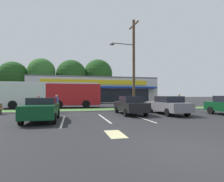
% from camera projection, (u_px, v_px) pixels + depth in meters
% --- Properties ---
extents(ground_plane, '(240.00, 240.00, 0.00)m').
position_uv_depth(ground_plane, '(188.00, 150.00, 5.29)').
color(ground_plane, '#262628').
extents(grass_median, '(56.00, 2.20, 0.12)m').
position_uv_depth(grass_median, '(104.00, 110.00, 18.93)').
color(grass_median, '#427A2D').
rests_on(grass_median, ground_plane).
extents(curb_lip, '(56.00, 0.24, 0.12)m').
position_uv_depth(curb_lip, '(106.00, 111.00, 17.74)').
color(curb_lip, '#99968C').
rests_on(curb_lip, ground_plane).
extents(parking_stripe_0, '(0.12, 4.80, 0.01)m').
position_uv_depth(parking_stripe_0, '(63.00, 121.00, 11.09)').
color(parking_stripe_0, silver).
rests_on(parking_stripe_0, ground_plane).
extents(parking_stripe_1, '(0.12, 4.80, 0.01)m').
position_uv_depth(parking_stripe_1, '(104.00, 118.00, 12.54)').
color(parking_stripe_1, silver).
rests_on(parking_stripe_1, ground_plane).
extents(parking_stripe_2, '(0.12, 4.80, 0.01)m').
position_uv_depth(parking_stripe_2, '(141.00, 118.00, 12.64)').
color(parking_stripe_2, silver).
rests_on(parking_stripe_2, ground_plane).
extents(lot_arrow, '(0.70, 1.60, 0.01)m').
position_uv_depth(lot_arrow, '(115.00, 134.00, 7.49)').
color(lot_arrow, beige).
rests_on(lot_arrow, ground_plane).
extents(storefront_building, '(26.50, 12.99, 5.43)m').
position_uv_depth(storefront_building, '(93.00, 90.00, 40.56)').
color(storefront_building, beige).
rests_on(storefront_building, ground_plane).
extents(tree_left, '(7.16, 7.16, 9.78)m').
position_uv_depth(tree_left, '(13.00, 76.00, 42.86)').
color(tree_left, '#473323').
rests_on(tree_left, ground_plane).
extents(tree_mid_left, '(6.79, 6.79, 10.86)m').
position_uv_depth(tree_mid_left, '(42.00, 72.00, 44.19)').
color(tree_mid_left, '#473323').
rests_on(tree_mid_left, ground_plane).
extents(tree_mid, '(8.21, 8.21, 11.22)m').
position_uv_depth(tree_mid, '(71.00, 75.00, 48.16)').
color(tree_mid, '#473323').
rests_on(tree_mid, ground_plane).
extents(tree_mid_right, '(8.26, 8.26, 11.93)m').
position_uv_depth(tree_mid_right, '(98.00, 74.00, 51.10)').
color(tree_mid_right, '#473323').
rests_on(tree_mid_right, ground_plane).
extents(utility_pole, '(3.03, 2.40, 10.29)m').
position_uv_depth(utility_pole, '(133.00, 61.00, 20.08)').
color(utility_pole, '#4C3826').
rests_on(utility_pole, ground_plane).
extents(city_bus, '(12.29, 2.88, 3.25)m').
position_uv_depth(city_bus, '(52.00, 94.00, 22.63)').
color(city_bus, '#AD191E').
rests_on(city_bus, ground_plane).
extents(car_1, '(4.67, 1.87, 1.58)m').
position_uv_depth(car_1, '(79.00, 100.00, 28.86)').
color(car_1, '#B7B7BC').
rests_on(car_1, ground_plane).
extents(car_2, '(1.86, 4.59, 1.55)m').
position_uv_depth(car_2, '(130.00, 105.00, 14.98)').
color(car_2, black).
rests_on(car_2, ground_plane).
extents(car_4, '(1.93, 4.80, 1.56)m').
position_uv_depth(car_4, '(168.00, 105.00, 15.06)').
color(car_4, slate).
rests_on(car_4, ground_plane).
extents(car_5, '(1.97, 4.29, 1.48)m').
position_uv_depth(car_5, '(42.00, 109.00, 11.20)').
color(car_5, '#0C3F1E').
rests_on(car_5, ground_plane).
extents(pedestrian_near_bench, '(0.34, 0.34, 1.67)m').
position_uv_depth(pedestrian_near_bench, '(57.00, 104.00, 15.95)').
color(pedestrian_near_bench, black).
rests_on(pedestrian_near_bench, ground_plane).
extents(pedestrian_by_pole, '(0.36, 0.36, 1.77)m').
position_uv_depth(pedestrian_by_pole, '(179.00, 102.00, 18.62)').
color(pedestrian_by_pole, '#1E2338').
rests_on(pedestrian_by_pole, ground_plane).
extents(pedestrian_mid, '(0.34, 0.34, 1.66)m').
position_uv_depth(pedestrian_mid, '(39.00, 104.00, 15.89)').
color(pedestrian_mid, '#1E2338').
rests_on(pedestrian_mid, ground_plane).
extents(pedestrian_far, '(0.32, 0.32, 1.58)m').
position_uv_depth(pedestrian_far, '(164.00, 103.00, 18.82)').
color(pedestrian_far, '#1E2338').
rests_on(pedestrian_far, ground_plane).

